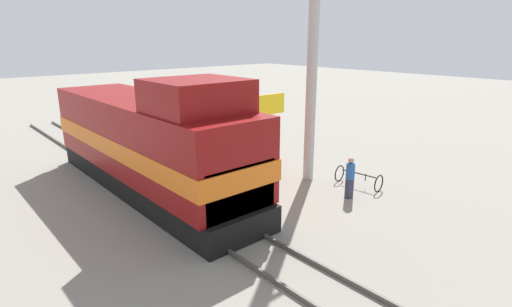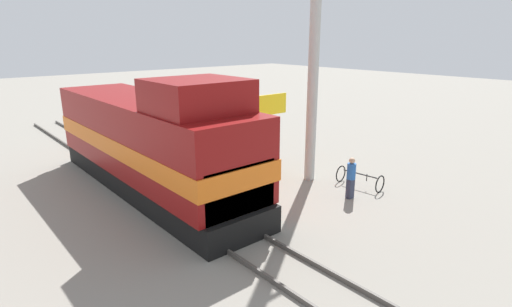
% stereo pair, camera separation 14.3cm
% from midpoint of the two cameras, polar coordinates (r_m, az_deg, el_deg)
% --- Properties ---
extents(ground_plane, '(120.00, 120.00, 0.00)m').
position_cam_midpoint_polar(ground_plane, '(15.47, -11.15, -7.33)').
color(ground_plane, gray).
extents(rail_near, '(0.08, 38.65, 0.15)m').
position_cam_midpoint_polar(rail_near, '(15.13, -13.53, -7.72)').
color(rail_near, '#4C4742').
rests_on(rail_near, ground_plane).
extents(rail_far, '(0.08, 38.65, 0.15)m').
position_cam_midpoint_polar(rail_far, '(15.77, -8.91, -6.44)').
color(rail_far, '#4C4742').
rests_on(rail_far, ground_plane).
extents(locomotive, '(3.12, 12.58, 4.85)m').
position_cam_midpoint_polar(locomotive, '(16.39, -14.86, 1.31)').
color(locomotive, black).
rests_on(locomotive, ground_plane).
extents(utility_pole, '(1.80, 0.45, 11.89)m').
position_cam_midpoint_polar(utility_pole, '(17.06, 7.92, 15.73)').
color(utility_pole, '#B2B2AD').
rests_on(utility_pole, ground_plane).
extents(vendor_umbrella, '(2.14, 2.14, 2.01)m').
position_cam_midpoint_polar(vendor_umbrella, '(17.71, -1.69, 2.06)').
color(vendor_umbrella, '#4C4C4C').
rests_on(vendor_umbrella, ground_plane).
extents(billboard_sign, '(2.20, 0.12, 3.35)m').
position_cam_midpoint_polar(billboard_sign, '(20.31, 1.54, 6.25)').
color(billboard_sign, '#595959').
rests_on(billboard_sign, ground_plane).
extents(shrub_cluster, '(0.75, 0.75, 0.75)m').
position_cam_midpoint_polar(shrub_cluster, '(18.68, -1.98, -1.62)').
color(shrub_cluster, '#2D722D').
rests_on(shrub_cluster, ground_plane).
extents(person_bystander, '(0.34, 0.34, 1.67)m').
position_cam_midpoint_polar(person_bystander, '(16.00, 13.04, -3.17)').
color(person_bystander, '#2D3347').
rests_on(person_bystander, ground_plane).
extents(bicycle, '(0.92, 1.96, 0.74)m').
position_cam_midpoint_polar(bicycle, '(17.45, 14.20, -3.43)').
color(bicycle, black).
rests_on(bicycle, ground_plane).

